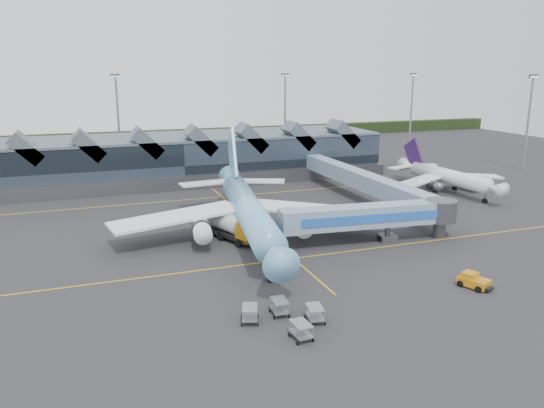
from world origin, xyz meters
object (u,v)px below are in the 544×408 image
object	(u,v)px
main_airliner	(247,208)
regional_jet	(446,176)
pushback_tug	(474,281)
jet_bridge	(381,216)
fuel_truck	(229,225)

from	to	relation	value
main_airliner	regional_jet	world-z (taller)	main_airliner
regional_jet	pushback_tug	world-z (taller)	regional_jet
pushback_tug	main_airliner	bearing A→B (deg)	103.13
jet_bridge	regional_jet	bearing A→B (deg)	44.28
regional_jet	fuel_truck	world-z (taller)	regional_jet
regional_jet	pushback_tug	bearing A→B (deg)	-127.79
regional_jet	pushback_tug	size ratio (longest dim) A/B	7.10
fuel_truck	pushback_tug	size ratio (longest dim) A/B	2.72
main_airliner	regional_jet	bearing A→B (deg)	26.90
regional_jet	jet_bridge	world-z (taller)	regional_jet
main_airliner	regional_jet	distance (m)	48.11
jet_bridge	pushback_tug	xyz separation A→B (m)	(1.34, -17.63, -3.00)
regional_jet	fuel_truck	distance (m)	50.65
fuel_truck	pushback_tug	world-z (taller)	fuel_truck
regional_jet	jet_bridge	bearing A→B (deg)	-144.99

